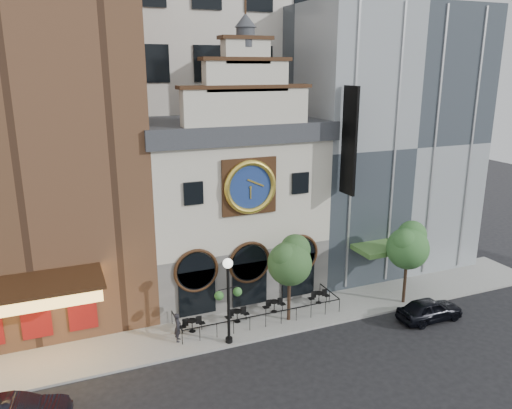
{
  "coord_description": "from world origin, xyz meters",
  "views": [
    {
      "loc": [
        -11.18,
        -24.34,
        15.79
      ],
      "look_at": [
        1.32,
        6.0,
        6.7
      ],
      "focal_mm": 35.0,
      "sensor_mm": 36.0,
      "label": 1
    }
  ],
  "objects": [
    {
      "name": "cafe_railing",
      "position": [
        0.0,
        2.5,
        0.6
      ],
      "size": [
        10.6,
        2.6,
        0.9
      ],
      "primitive_type": null,
      "color": "black",
      "rests_on": "sidewalk"
    },
    {
      "name": "clock_building",
      "position": [
        0.0,
        7.82,
        6.69
      ],
      "size": [
        12.6,
        8.78,
        18.65
      ],
      "color": "#605E5B",
      "rests_on": "ground"
    },
    {
      "name": "tree_left",
      "position": [
        1.79,
        1.57,
        4.22
      ],
      "size": [
        2.88,
        2.78,
        5.56
      ],
      "color": "#382619",
      "rests_on": "sidewalk"
    },
    {
      "name": "theater_building",
      "position": [
        -13.0,
        9.96,
        12.6
      ],
      "size": [
        14.0,
        15.6,
        25.0
      ],
      "color": "brown",
      "rests_on": "ground"
    },
    {
      "name": "bistro_1",
      "position": [
        -1.41,
        2.49,
        0.61
      ],
      "size": [
        1.58,
        0.68,
        0.9
      ],
      "color": "black",
      "rests_on": "sidewalk"
    },
    {
      "name": "bistro_0",
      "position": [
        -4.37,
        2.41,
        0.61
      ],
      "size": [
        1.58,
        0.68,
        0.9
      ],
      "color": "black",
      "rests_on": "sidewalk"
    },
    {
      "name": "retail_building",
      "position": [
        12.99,
        9.99,
        10.14
      ],
      "size": [
        14.0,
        14.4,
        20.0
      ],
      "color": "gray",
      "rests_on": "ground"
    },
    {
      "name": "bistro_3",
      "position": [
        4.67,
        2.82,
        0.61
      ],
      "size": [
        1.58,
        0.68,
        0.9
      ],
      "color": "black",
      "rests_on": "sidewalk"
    },
    {
      "name": "car_right",
      "position": [
        10.2,
        -1.74,
        0.75
      ],
      "size": [
        4.39,
        1.77,
        1.49
      ],
      "primitive_type": "imported",
      "rotation": [
        0.0,
        0.0,
        1.57
      ],
      "color": "black",
      "rests_on": "ground"
    },
    {
      "name": "pedestrian",
      "position": [
        -5.42,
        1.7,
        1.03
      ],
      "size": [
        0.63,
        0.75,
        1.76
      ],
      "primitive_type": "imported",
      "rotation": [
        0.0,
        0.0,
        1.19
      ],
      "color": "black",
      "rests_on": "sidewalk"
    },
    {
      "name": "office_tower",
      "position": [
        0.0,
        20.0,
        20.0
      ],
      "size": [
        20.0,
        16.0,
        40.0
      ],
      "primitive_type": "cube",
      "color": "beige",
      "rests_on": "ground"
    },
    {
      "name": "tree_right",
      "position": [
        10.19,
        0.79,
        4.31
      ],
      "size": [
        2.94,
        2.83,
        5.67
      ],
      "color": "#382619",
      "rests_on": "sidewalk"
    },
    {
      "name": "sidewalk",
      "position": [
        0.0,
        2.5,
        0.07
      ],
      "size": [
        44.0,
        5.0,
        0.15
      ],
      "primitive_type": "cube",
      "color": "gray",
      "rests_on": "ground"
    },
    {
      "name": "lamppost",
      "position": [
        -2.7,
        0.4,
        3.4
      ],
      "size": [
        1.68,
        0.62,
        5.26
      ],
      "rotation": [
        0.0,
        0.0,
        0.08
      ],
      "color": "black",
      "rests_on": "sidewalk"
    },
    {
      "name": "ground",
      "position": [
        0.0,
        0.0,
        0.0
      ],
      "size": [
        120.0,
        120.0,
        0.0
      ],
      "primitive_type": "plane",
      "color": "black",
      "rests_on": "ground"
    },
    {
      "name": "bistro_2",
      "position": [
        1.31,
        2.82,
        0.61
      ],
      "size": [
        1.58,
        0.68,
        0.9
      ],
      "color": "black",
      "rests_on": "sidewalk"
    }
  ]
}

